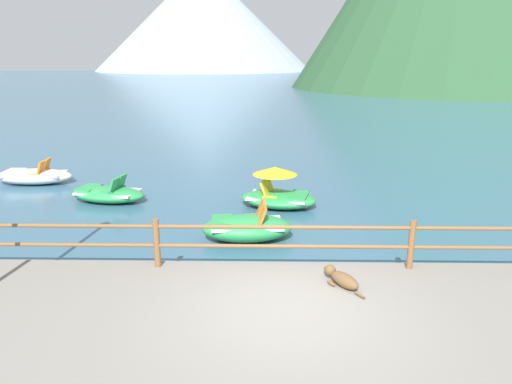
% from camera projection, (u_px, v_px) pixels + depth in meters
% --- Properties ---
extents(ground_plane, '(200.00, 200.00, 0.00)m').
position_uv_depth(ground_plane, '(269.00, 102.00, 46.17)').
color(ground_plane, '#38607A').
extents(dock_railing, '(23.92, 0.12, 0.95)m').
position_uv_depth(dock_railing, '(283.00, 239.00, 8.93)').
color(dock_railing, brown).
rests_on(dock_railing, promenade_dock).
extents(dog_resting, '(0.62, 0.96, 0.26)m').
position_uv_depth(dog_resting, '(342.00, 279.00, 8.35)').
color(dog_resting, brown).
rests_on(dog_resting, promenade_dock).
extents(pedal_boat_0, '(2.49, 1.61, 0.81)m').
position_uv_depth(pedal_boat_0, '(108.00, 194.00, 14.51)').
color(pedal_boat_0, green).
rests_on(pedal_boat_0, ground).
extents(pedal_boat_1, '(2.59, 1.26, 0.84)m').
position_uv_depth(pedal_boat_1, '(34.00, 176.00, 16.56)').
color(pedal_boat_1, white).
rests_on(pedal_boat_1, ground).
extents(pedal_boat_2, '(2.24, 1.38, 0.91)m').
position_uv_depth(pedal_boat_2, '(247.00, 227.00, 11.46)').
color(pedal_boat_2, green).
rests_on(pedal_boat_2, ground).
extents(pedal_boat_3, '(2.47, 1.83, 1.18)m').
position_uv_depth(pedal_boat_3, '(278.00, 193.00, 13.97)').
color(pedal_boat_3, green).
rests_on(pedal_boat_3, ground).
extents(distant_peak, '(63.26, 63.26, 29.81)m').
position_uv_depth(distant_peak, '(203.00, 18.00, 139.85)').
color(distant_peak, '#9EADBC').
rests_on(distant_peak, ground).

